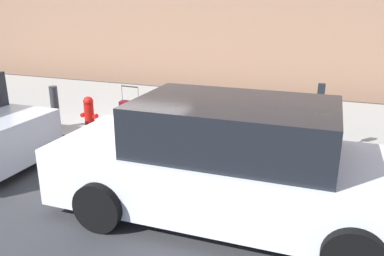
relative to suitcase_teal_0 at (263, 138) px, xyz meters
The scene contains 12 objects.
ground_plane 2.91m from the suitcase_teal_0, 10.14° to the left, with size 40.00×40.00×0.00m, color #333335.
sidewalk_curb 3.48m from the suitcase_teal_0, 35.09° to the right, with size 18.00×5.00×0.14m, color #9E9B93.
suitcase_teal_0 is the anchor object (origin of this frame).
suitcase_black_1 0.49m from the suitcase_teal_0, ahead, with size 0.38×0.25×0.56m.
suitcase_red_2 1.02m from the suitcase_teal_0, ahead, with size 0.50×0.23×0.81m.
suitcase_navy_3 1.59m from the suitcase_teal_0, ahead, with size 0.46×0.28×0.87m.
suitcase_silver_4 2.12m from the suitcase_teal_0, ahead, with size 0.43×0.19×0.72m.
suitcase_maroon_5 2.65m from the suitcase_teal_0, ahead, with size 0.45×0.21×1.03m.
fire_hydrant 3.66m from the suitcase_teal_0, ahead, with size 0.39×0.21×0.72m.
bollard_post 4.41m from the suitcase_teal_0, ahead, with size 0.17×0.17×0.91m, color #333338.
parking_meter 1.09m from the suitcase_teal_0, 166.06° to the right, with size 0.12×0.09×1.27m.
parked_car_white_0 2.16m from the suitcase_teal_0, 89.93° to the left, with size 4.73×2.00×1.57m.
Camera 1 is at (-3.95, 6.07, 2.71)m, focal length 36.23 mm.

